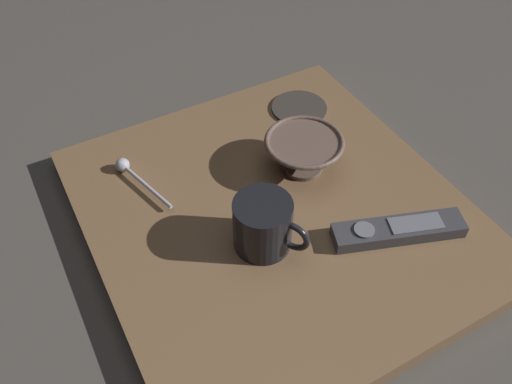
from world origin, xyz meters
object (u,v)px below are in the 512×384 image
coffee_mug (264,225)px  tv_remote_near (398,230)px  cereal_bowl (304,152)px  drink_coaster (299,108)px  teaspoon (129,170)px

coffee_mug → tv_remote_near: (0.18, -0.08, -0.03)m
cereal_bowl → drink_coaster: 0.16m
cereal_bowl → drink_coaster: size_ratio=1.25×
teaspoon → tv_remote_near: 0.43m
drink_coaster → coffee_mug: bearing=-131.3°
cereal_bowl → coffee_mug: size_ratio=1.21×
teaspoon → tv_remote_near: (0.30, -0.30, -0.00)m
cereal_bowl → drink_coaster: bearing=59.9°
coffee_mug → tv_remote_near: 0.20m
cereal_bowl → drink_coaster: (0.08, 0.13, -0.03)m
teaspoon → drink_coaster: size_ratio=1.33×
cereal_bowl → teaspoon: (-0.25, 0.12, -0.02)m
teaspoon → tv_remote_near: size_ratio=0.69×
cereal_bowl → teaspoon: cereal_bowl is taller
tv_remote_near → drink_coaster: size_ratio=1.93×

